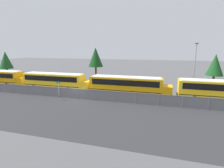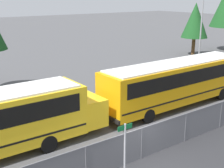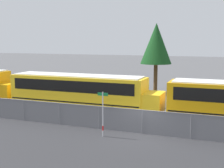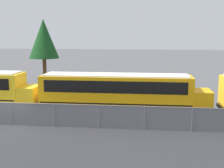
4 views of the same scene
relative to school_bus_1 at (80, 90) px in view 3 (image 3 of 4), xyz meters
The scene contains 6 objects.
ground_plane 8.28m from the school_bus_1, 33.26° to the right, with size 200.00×200.00×0.00m, color #4C4C4F.
road_strip 12.55m from the school_bus_1, 57.10° to the right, with size 102.66×12.00×0.01m.
fence 8.13m from the school_bus_1, 33.28° to the right, with size 68.73×0.07×1.63m.
school_bus_1 is the anchor object (origin of this frame).
street_sign 7.44m from the school_bus_1, 52.34° to the right, with size 0.70×0.09×2.90m.
tree_3 12.49m from the school_bus_1, 70.53° to the left, with size 3.54×3.54×8.04m.
Camera 3 is at (5.26, -19.29, 6.15)m, focal length 50.00 mm.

